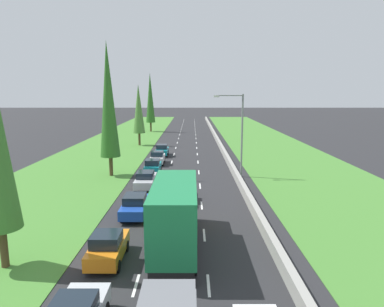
{
  "coord_description": "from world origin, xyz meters",
  "views": [
    {
      "loc": [
        0.95,
        -0.42,
        9.19
      ],
      "look_at": [
        1.0,
        45.79,
        1.03
      ],
      "focal_mm": 32.57,
      "sensor_mm": 36.0,
      "label": 1
    }
  ],
  "objects_px": {
    "poplar_tree_third": "(138,109)",
    "street_light_mast": "(239,129)",
    "green_box_truck_centre_lane": "(175,213)",
    "grey_sedan_centre_lane": "(179,191)",
    "teal_hatchback_left_lane_seventh": "(162,150)",
    "poplar_tree_second": "(108,100)",
    "orange_hatchback_left_lane": "(107,247)",
    "teal_hatchback_left_lane": "(152,167)",
    "white_hatchback_left_lane": "(157,158)",
    "blue_sedan_left_lane": "(135,205)",
    "silver_sedan_left_lane_fourth": "(145,180)",
    "poplar_tree_fourth": "(150,98)"
  },
  "relations": [
    {
      "from": "poplar_tree_third",
      "to": "street_light_mast",
      "type": "height_order",
      "value": "poplar_tree_third"
    },
    {
      "from": "green_box_truck_centre_lane",
      "to": "street_light_mast",
      "type": "relative_size",
      "value": 1.04
    },
    {
      "from": "grey_sedan_centre_lane",
      "to": "teal_hatchback_left_lane_seventh",
      "type": "distance_m",
      "value": 21.42
    },
    {
      "from": "poplar_tree_third",
      "to": "poplar_tree_second",
      "type": "bearing_deg",
      "value": -89.51
    },
    {
      "from": "orange_hatchback_left_lane",
      "to": "teal_hatchback_left_lane_seventh",
      "type": "height_order",
      "value": "same"
    },
    {
      "from": "teal_hatchback_left_lane",
      "to": "teal_hatchback_left_lane_seventh",
      "type": "bearing_deg",
      "value": 89.46
    },
    {
      "from": "teal_hatchback_left_lane",
      "to": "white_hatchback_left_lane",
      "type": "relative_size",
      "value": 1.0
    },
    {
      "from": "teal_hatchback_left_lane_seventh",
      "to": "poplar_tree_second",
      "type": "relative_size",
      "value": 0.27
    },
    {
      "from": "poplar_tree_second",
      "to": "poplar_tree_third",
      "type": "bearing_deg",
      "value": 90.49
    },
    {
      "from": "orange_hatchback_left_lane",
      "to": "green_box_truck_centre_lane",
      "type": "xyz_separation_m",
      "value": [
        3.63,
        1.66,
        1.35
      ]
    },
    {
      "from": "blue_sedan_left_lane",
      "to": "green_box_truck_centre_lane",
      "type": "bearing_deg",
      "value": -59.62
    },
    {
      "from": "silver_sedan_left_lane_fourth",
      "to": "poplar_tree_second",
      "type": "bearing_deg",
      "value": 132.3
    },
    {
      "from": "poplar_tree_third",
      "to": "green_box_truck_centre_lane",
      "type": "bearing_deg",
      "value": -78.61
    },
    {
      "from": "grey_sedan_centre_lane",
      "to": "teal_hatchback_left_lane_seventh",
      "type": "xyz_separation_m",
      "value": [
        -3.26,
        21.17,
        0.02
      ]
    },
    {
      "from": "green_box_truck_centre_lane",
      "to": "poplar_tree_fourth",
      "type": "bearing_deg",
      "value": 97.97
    },
    {
      "from": "white_hatchback_left_lane",
      "to": "orange_hatchback_left_lane",
      "type": "bearing_deg",
      "value": -90.32
    },
    {
      "from": "orange_hatchback_left_lane",
      "to": "poplar_tree_third",
      "type": "xyz_separation_m",
      "value": [
        -4.58,
        42.4,
        5.49
      ]
    },
    {
      "from": "green_box_truck_centre_lane",
      "to": "white_hatchback_left_lane",
      "type": "relative_size",
      "value": 2.41
    },
    {
      "from": "poplar_tree_second",
      "to": "street_light_mast",
      "type": "xyz_separation_m",
      "value": [
        14.04,
        -0.47,
        -3.12
      ]
    },
    {
      "from": "blue_sedan_left_lane",
      "to": "teal_hatchback_left_lane",
      "type": "relative_size",
      "value": 1.15
    },
    {
      "from": "silver_sedan_left_lane_fourth",
      "to": "teal_hatchback_left_lane_seventh",
      "type": "height_order",
      "value": "teal_hatchback_left_lane_seventh"
    },
    {
      "from": "grey_sedan_centre_lane",
      "to": "green_box_truck_centre_lane",
      "type": "bearing_deg",
      "value": -89.24
    },
    {
      "from": "grey_sedan_centre_lane",
      "to": "street_light_mast",
      "type": "height_order",
      "value": "street_light_mast"
    },
    {
      "from": "silver_sedan_left_lane_fourth",
      "to": "poplar_tree_third",
      "type": "bearing_deg",
      "value": 99.67
    },
    {
      "from": "teal_hatchback_left_lane",
      "to": "grey_sedan_centre_lane",
      "type": "distance_m",
      "value": 10.34
    },
    {
      "from": "blue_sedan_left_lane",
      "to": "poplar_tree_second",
      "type": "relative_size",
      "value": 0.31
    },
    {
      "from": "poplar_tree_third",
      "to": "poplar_tree_fourth",
      "type": "bearing_deg",
      "value": 91.39
    },
    {
      "from": "grey_sedan_centre_lane",
      "to": "poplar_tree_third",
      "type": "distance_m",
      "value": 32.8
    },
    {
      "from": "poplar_tree_second",
      "to": "white_hatchback_left_lane",
      "type": "bearing_deg",
      "value": 54.58
    },
    {
      "from": "grey_sedan_centre_lane",
      "to": "poplar_tree_second",
      "type": "bearing_deg",
      "value": 131.71
    },
    {
      "from": "green_box_truck_centre_lane",
      "to": "teal_hatchback_left_lane_seventh",
      "type": "distance_m",
      "value": 30.81
    },
    {
      "from": "teal_hatchback_left_lane",
      "to": "poplar_tree_second",
      "type": "relative_size",
      "value": 0.27
    },
    {
      "from": "poplar_tree_third",
      "to": "poplar_tree_fourth",
      "type": "relative_size",
      "value": 0.77
    },
    {
      "from": "teal_hatchback_left_lane",
      "to": "blue_sedan_left_lane",
      "type": "bearing_deg",
      "value": -89.16
    },
    {
      "from": "teal_hatchback_left_lane",
      "to": "poplar_tree_second",
      "type": "distance_m",
      "value": 8.82
    },
    {
      "from": "white_hatchback_left_lane",
      "to": "teal_hatchback_left_lane_seventh",
      "type": "height_order",
      "value": "same"
    },
    {
      "from": "teal_hatchback_left_lane",
      "to": "poplar_tree_fourth",
      "type": "height_order",
      "value": "poplar_tree_fourth"
    },
    {
      "from": "teal_hatchback_left_lane_seventh",
      "to": "poplar_tree_third",
      "type": "distance_m",
      "value": 12.49
    },
    {
      "from": "teal_hatchback_left_lane",
      "to": "street_light_mast",
      "type": "height_order",
      "value": "street_light_mast"
    },
    {
      "from": "street_light_mast",
      "to": "poplar_tree_second",
      "type": "bearing_deg",
      "value": 178.07
    },
    {
      "from": "grey_sedan_centre_lane",
      "to": "poplar_tree_second",
      "type": "xyz_separation_m",
      "value": [
        -7.88,
        8.85,
        7.54
      ]
    },
    {
      "from": "teal_hatchback_left_lane_seventh",
      "to": "poplar_tree_third",
      "type": "height_order",
      "value": "poplar_tree_third"
    },
    {
      "from": "grey_sedan_centre_lane",
      "to": "poplar_tree_fourth",
      "type": "height_order",
      "value": "poplar_tree_fourth"
    },
    {
      "from": "orange_hatchback_left_lane",
      "to": "street_light_mast",
      "type": "relative_size",
      "value": 0.43
    },
    {
      "from": "blue_sedan_left_lane",
      "to": "silver_sedan_left_lane_fourth",
      "type": "relative_size",
      "value": 1.0
    },
    {
      "from": "grey_sedan_centre_lane",
      "to": "teal_hatchback_left_lane_seventh",
      "type": "height_order",
      "value": "teal_hatchback_left_lane_seventh"
    },
    {
      "from": "blue_sedan_left_lane",
      "to": "orange_hatchback_left_lane",
      "type": "bearing_deg",
      "value": -92.62
    },
    {
      "from": "orange_hatchback_left_lane",
      "to": "blue_sedan_left_lane",
      "type": "xyz_separation_m",
      "value": [
        0.33,
        7.29,
        -0.02
      ]
    },
    {
      "from": "blue_sedan_left_lane",
      "to": "grey_sedan_centre_lane",
      "type": "xyz_separation_m",
      "value": [
        3.17,
        3.8,
        0.0
      ]
    },
    {
      "from": "orange_hatchback_left_lane",
      "to": "blue_sedan_left_lane",
      "type": "bearing_deg",
      "value": 87.38
    }
  ]
}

